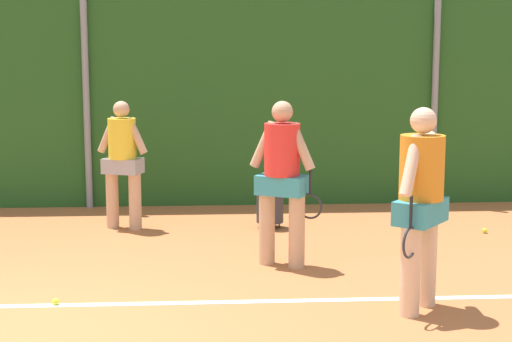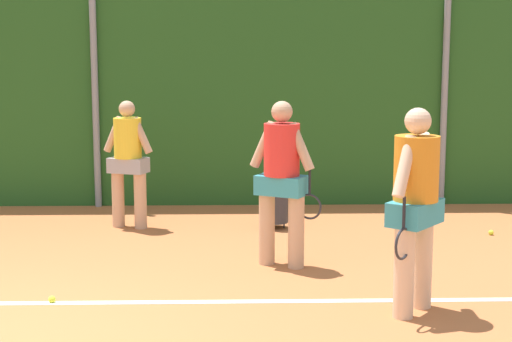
{
  "view_description": "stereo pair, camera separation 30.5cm",
  "coord_description": "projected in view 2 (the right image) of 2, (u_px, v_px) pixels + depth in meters",
  "views": [
    {
      "loc": [
        1.8,
        -5.95,
        2.34
      ],
      "look_at": [
        2.31,
        2.46,
        1.04
      ],
      "focal_mm": 54.67,
      "sensor_mm": 36.0,
      "label": 1
    },
    {
      "loc": [
        2.11,
        -5.96,
        2.34
      ],
      "look_at": [
        2.31,
        2.46,
        1.04
      ],
      "focal_mm": 54.67,
      "sensor_mm": 36.0,
      "label": 2
    }
  ],
  "objects": [
    {
      "name": "court_baseline_paint",
      "position": [
        12.0,
        303.0,
        7.28
      ],
      "size": [
        13.25,
        0.1,
        0.01
      ],
      "primitive_type": "cube",
      "color": "white",
      "rests_on": "ground_plane"
    },
    {
      "name": "ground_plane",
      "position": [
        30.0,
        284.0,
        7.9
      ],
      "size": [
        27.89,
        27.89,
        0.0
      ],
      "primitive_type": "plane",
      "color": "#B76638"
    },
    {
      "name": "tennis_ball_2",
      "position": [
        491.0,
        232.0,
        9.98
      ],
      "size": [
        0.07,
        0.07,
        0.07
      ],
      "primitive_type": "sphere",
      "color": "#CCDB33",
      "rests_on": "ground_plane"
    },
    {
      "name": "fence_post_right",
      "position": [
        445.0,
        95.0,
        11.69
      ],
      "size": [
        0.1,
        0.1,
        3.37
      ],
      "primitive_type": "cylinder",
      "color": "gray",
      "rests_on": "ground_plane"
    },
    {
      "name": "tennis_ball_1",
      "position": [
        52.0,
        299.0,
        7.3
      ],
      "size": [
        0.07,
        0.07,
        0.07
      ],
      "primitive_type": "sphere",
      "color": "#CCDB33",
      "rests_on": "ground_plane"
    },
    {
      "name": "ball_hopper",
      "position": [
        275.0,
        207.0,
        10.34
      ],
      "size": [
        0.36,
        0.36,
        0.51
      ],
      "color": "#2D2D33",
      "rests_on": "ground_plane"
    },
    {
      "name": "hedge_fence_backdrop",
      "position": [
        97.0,
        102.0,
        11.75
      ],
      "size": [
        18.13,
        0.25,
        3.15
      ],
      "primitive_type": "cube",
      "color": "#23511E",
      "rests_on": "ground_plane"
    },
    {
      "name": "player_foreground_near",
      "position": [
        415.0,
        199.0,
        6.89
      ],
      "size": [
        0.59,
        0.71,
        1.85
      ],
      "rotation": [
        0.0,
        0.0,
        4.03
      ],
      "color": "beige",
      "rests_on": "ground_plane"
    },
    {
      "name": "fence_post_center",
      "position": [
        95.0,
        95.0,
        11.57
      ],
      "size": [
        0.1,
        0.1,
        3.37
      ],
      "primitive_type": "cylinder",
      "color": "gray",
      "rests_on": "ground_plane"
    },
    {
      "name": "player_midcourt",
      "position": [
        282.0,
        175.0,
        8.41
      ],
      "size": [
        0.77,
        0.52,
        1.81
      ],
      "rotation": [
        0.0,
        0.0,
        5.8
      ],
      "color": "tan",
      "rests_on": "ground_plane"
    },
    {
      "name": "player_backcourt_far",
      "position": [
        128.0,
        157.0,
        10.28
      ],
      "size": [
        0.68,
        0.44,
        1.69
      ],
      "rotation": [
        0.0,
        0.0,
        5.94
      ],
      "color": "tan",
      "rests_on": "ground_plane"
    }
  ]
}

